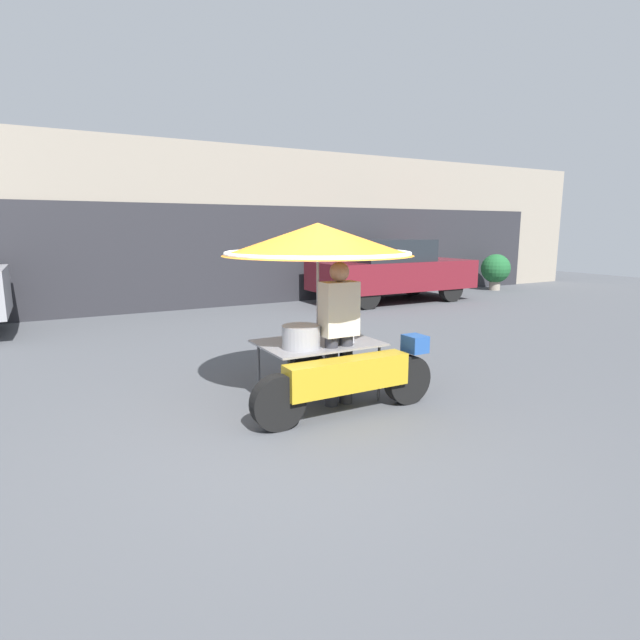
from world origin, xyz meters
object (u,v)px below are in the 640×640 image
object	(u,v)px
vendor_motorcycle_cart	(320,261)
vendor_person	(339,327)
parked_car	(391,270)
potted_plant	(496,269)

from	to	relation	value
vendor_motorcycle_cart	vendor_person	size ratio (longest dim) A/B	1.34
vendor_motorcycle_cart	parked_car	distance (m)	7.72
vendor_person	parked_car	bearing A→B (deg)	49.27
parked_car	vendor_person	bearing A→B (deg)	-130.73
vendor_motorcycle_cart	parked_car	bearing A→B (deg)	47.62
parked_car	potted_plant	distance (m)	4.29
vendor_motorcycle_cart	parked_car	xyz separation A→B (m)	(5.18, 5.68, -0.69)
vendor_person	parked_car	distance (m)	7.80
parked_car	potted_plant	size ratio (longest dim) A/B	3.82
vendor_motorcycle_cart	vendor_person	world-z (taller)	vendor_motorcycle_cart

